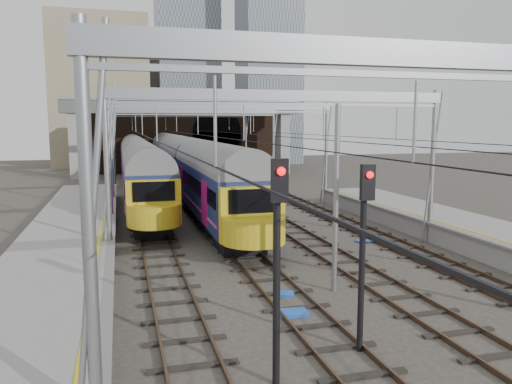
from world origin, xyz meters
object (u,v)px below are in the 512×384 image
object	(u,v)px
train_main	(172,157)
signal_near_left	(278,248)
train_second	(134,156)
signal_near_centre	(364,237)

from	to	relation	value
train_main	signal_near_left	world-z (taller)	signal_near_left
train_second	signal_near_centre	xyz separation A→B (m)	(4.61, -48.02, 0.69)
signal_near_left	train_second	bearing A→B (deg)	101.06
train_second	signal_near_left	world-z (taller)	signal_near_left
train_second	signal_near_centre	world-z (taller)	signal_near_centre
train_main	signal_near_centre	size ratio (longest dim) A/B	13.57
train_main	signal_near_centre	xyz separation A→B (m)	(0.61, -44.54, 0.61)
signal_near_left	signal_near_centre	xyz separation A→B (m)	(2.79, 1.10, -0.15)
train_second	signal_near_centre	size ratio (longest dim) A/B	12.98
train_second	signal_near_left	bearing A→B (deg)	-87.87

